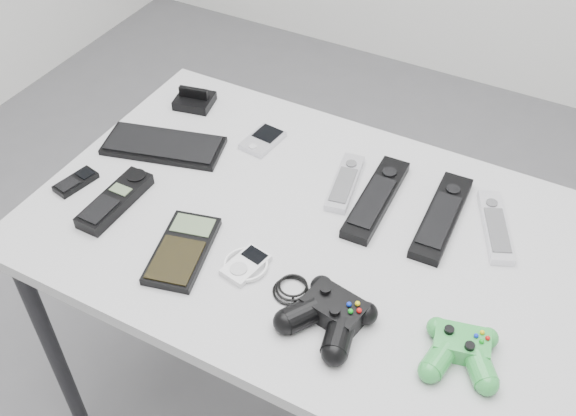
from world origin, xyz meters
The scene contains 15 objects.
floor centered at (0.00, 0.00, 0.00)m, with size 3.50×3.50×0.00m, color slate.
desk centered at (0.07, -0.08, 0.68)m, with size 1.11×0.71×0.74m.
pda_keyboard centered at (-0.33, -0.02, 0.75)m, with size 0.26×0.11×0.02m, color black.
dock_bracket centered at (-0.36, 0.15, 0.76)m, with size 0.09×0.08×0.05m, color black.
pda centered at (-0.14, 0.10, 0.75)m, with size 0.06×0.10×0.02m, color silver.
remote_silver_a centered at (0.08, 0.06, 0.75)m, with size 0.04×0.18×0.02m, color silver.
remote_black_a centered at (0.16, 0.04, 0.75)m, with size 0.06×0.25×0.03m, color black.
remote_black_b centered at (0.29, 0.06, 0.75)m, with size 0.06×0.25×0.02m, color black.
remote_silver_b centered at (0.39, 0.08, 0.75)m, with size 0.04×0.19×0.02m, color silver.
mobile_phone centered at (-0.42, -0.20, 0.75)m, with size 0.04×0.09×0.02m, color black.
cordless_handset centered at (-0.30, -0.21, 0.76)m, with size 0.06×0.18×0.03m, color black.
calculator centered at (-0.11, -0.26, 0.75)m, with size 0.09×0.19×0.02m, color black.
mp3_player centered at (0.01, -0.23, 0.75)m, with size 0.08×0.09×0.02m, color silver.
controller_black centered at (0.20, -0.27, 0.77)m, with size 0.24×0.15×0.05m, color black, non-canonical shape.
controller_green centered at (0.42, -0.24, 0.76)m, with size 0.13×0.14×0.04m, color #238235, non-canonical shape.
Camera 1 is at (0.47, -0.92, 1.68)m, focal length 42.00 mm.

